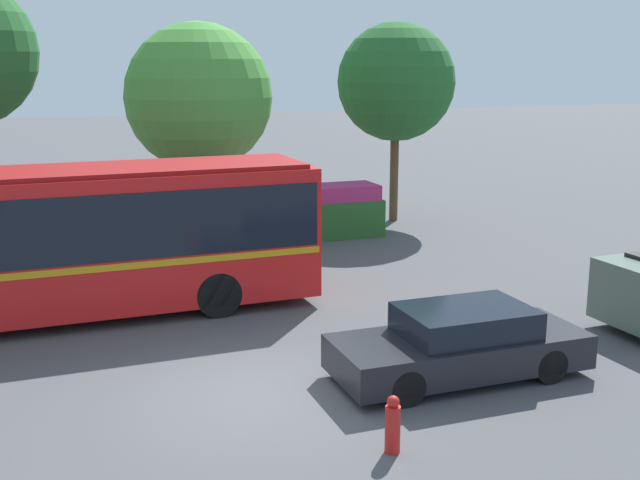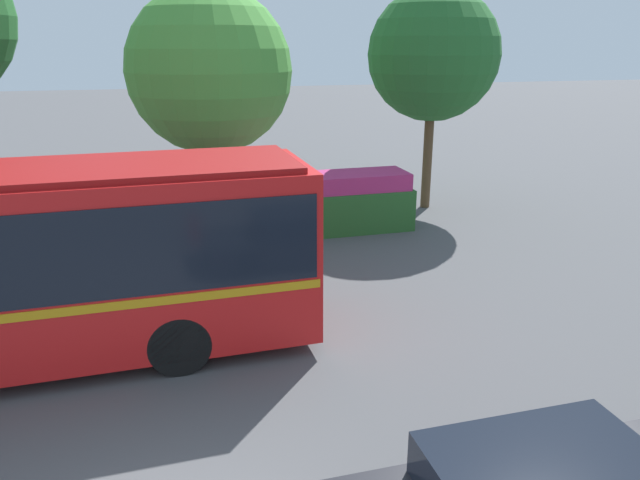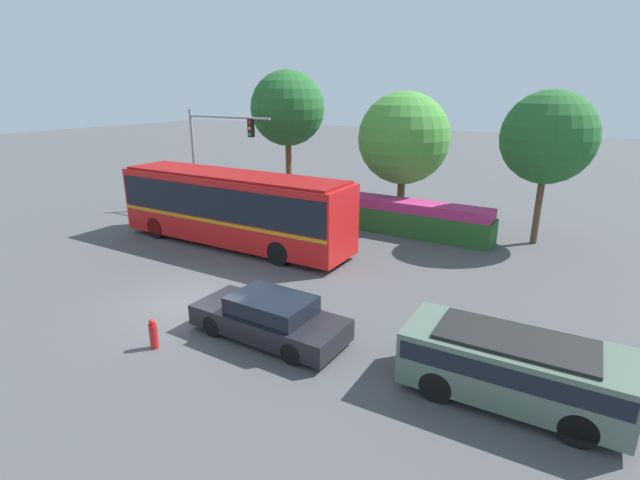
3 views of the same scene
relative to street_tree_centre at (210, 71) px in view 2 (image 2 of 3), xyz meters
name	(u,v)px [view 2 (image 2 of 3)]	position (x,y,z in m)	size (l,w,h in m)	color
flowering_hedge	(215,211)	(-0.25, -1.98, -3.50)	(10.98, 1.38, 1.63)	#286028
street_tree_centre	(210,71)	(0.00, 0.00, 0.00)	(4.60, 4.60, 6.62)	brown
street_tree_right	(433,55)	(6.64, -0.31, 0.41)	(3.95, 3.95, 6.70)	brown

